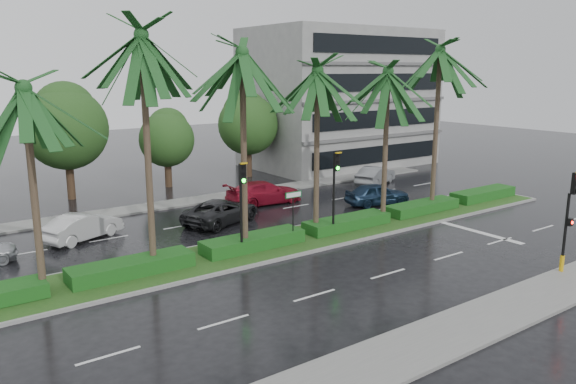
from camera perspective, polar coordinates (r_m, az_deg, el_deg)
ground at (r=28.04m, az=2.77°, el=-5.38°), size 120.00×120.00×0.00m
near_sidewalk at (r=21.53m, az=20.28°, el=-11.62°), size 40.00×2.40×0.12m
far_sidewalk at (r=37.81m, az=-8.62°, el=-0.74°), size 40.00×2.00×0.12m
median at (r=28.77m, az=1.53°, el=-4.74°), size 36.00×4.00×0.15m
hedge at (r=28.66m, az=1.53°, el=-4.03°), size 35.20×1.40×0.60m
lane_markings at (r=29.64m, az=7.90°, el=-4.48°), size 34.00×13.06×0.01m
palm_row at (r=26.77m, az=-0.56°, el=11.77°), size 26.30×4.20×10.52m
signal_near at (r=26.12m, az=26.65°, el=-2.33°), size 0.34×0.45×4.36m
signal_median_left at (r=25.28m, az=-4.70°, el=-0.33°), size 0.34×0.42×4.36m
signal_median_right at (r=28.44m, az=4.83°, el=1.09°), size 0.34×0.42×4.36m
street_sign at (r=27.24m, az=0.54°, el=-1.25°), size 0.95×0.09×2.60m
bg_trees at (r=41.88m, az=-13.05°, el=6.54°), size 32.75×5.41×7.81m
building at (r=51.49m, az=5.22°, el=9.48°), size 16.00×10.00×12.00m
car_white at (r=30.51m, az=-20.12°, el=-3.32°), size 2.99×4.41×1.38m
car_darkgrey at (r=31.96m, az=-6.78°, el=-1.94°), size 3.98×5.46×1.38m
car_red at (r=36.26m, az=-2.46°, el=-0.06°), size 2.21×5.18×1.49m
car_blue at (r=36.45m, az=9.05°, el=-0.20°), size 2.65×4.45×1.42m
car_grey at (r=42.86m, az=8.87°, el=1.67°), size 2.97×4.52×1.41m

